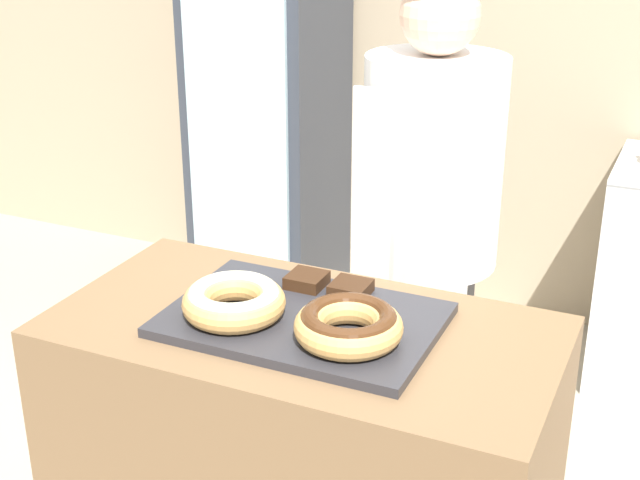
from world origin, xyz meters
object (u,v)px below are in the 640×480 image
(brownie_back_left, at_px, (307,280))
(donut_chocolate_glaze, at_px, (348,324))
(serving_tray, at_px, (303,320))
(beverage_fridge, at_px, (268,115))
(brownie_back_right, at_px, (351,289))
(baker_person, at_px, (428,240))
(donut_light_glaze, at_px, (234,300))

(brownie_back_left, bearing_deg, donut_chocolate_glaze, -46.88)
(serving_tray, xyz_separation_m, beverage_fridge, (-1.01, 1.77, -0.03))
(serving_tray, xyz_separation_m, donut_chocolate_glaze, (0.15, -0.07, 0.05))
(donut_chocolate_glaze, height_order, brownie_back_left, donut_chocolate_glaze)
(brownie_back_right, bearing_deg, brownie_back_left, 180.00)
(serving_tray, distance_m, donut_chocolate_glaze, 0.17)
(donut_chocolate_glaze, bearing_deg, baker_person, 94.14)
(serving_tray, bearing_deg, brownie_back_left, 111.73)
(brownie_back_left, xyz_separation_m, beverage_fridge, (-0.95, 1.62, -0.06))
(serving_tray, xyz_separation_m, brownie_back_left, (-0.06, 0.15, 0.03))
(donut_chocolate_glaze, bearing_deg, donut_light_glaze, 180.00)
(donut_light_glaze, distance_m, brownie_back_left, 0.24)
(brownie_back_left, height_order, beverage_fridge, beverage_fridge)
(brownie_back_right, relative_size, baker_person, 0.05)
(brownie_back_right, bearing_deg, baker_person, 86.62)
(donut_chocolate_glaze, distance_m, brownie_back_left, 0.30)
(beverage_fridge, bearing_deg, brownie_back_right, -56.44)
(donut_light_glaze, bearing_deg, brownie_back_left, 68.73)
(brownie_back_left, distance_m, brownie_back_right, 0.12)
(brownie_back_left, distance_m, baker_person, 0.56)
(serving_tray, height_order, brownie_back_left, brownie_back_left)
(brownie_back_right, bearing_deg, serving_tray, -111.73)
(serving_tray, height_order, brownie_back_right, brownie_back_right)
(donut_light_glaze, distance_m, beverage_fridge, 2.04)
(serving_tray, distance_m, donut_light_glaze, 0.17)
(donut_light_glaze, distance_m, brownie_back_right, 0.30)
(donut_chocolate_glaze, height_order, baker_person, baker_person)
(donut_chocolate_glaze, bearing_deg, brownie_back_left, 133.12)
(donut_chocolate_glaze, distance_m, baker_person, 0.76)
(baker_person, bearing_deg, brownie_back_left, -105.95)
(serving_tray, height_order, donut_chocolate_glaze, donut_chocolate_glaze)
(donut_light_glaze, relative_size, brownie_back_right, 2.66)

